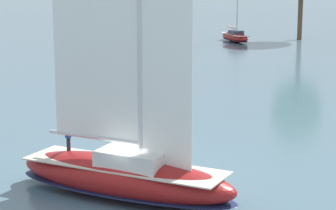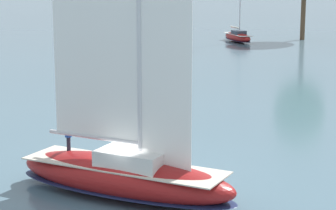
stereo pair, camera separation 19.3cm
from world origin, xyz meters
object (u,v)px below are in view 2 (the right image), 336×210
sailboat_moored_mid_channel (238,37)px  channel_buoy (104,93)px  sailboat_main (124,171)px  sailboat_moored_near_marina (172,48)px

sailboat_moored_mid_channel → channel_buoy: sailboat_moored_mid_channel is taller
sailboat_main → sailboat_moored_mid_channel: (-39.41, 58.03, -0.44)m
sailboat_main → channel_buoy: (-18.86, 14.54, -0.62)m
channel_buoy → sailboat_moored_near_marina: bearing=123.5°
sailboat_main → sailboat_moored_mid_channel: 70.15m
sailboat_moored_mid_channel → sailboat_main: bearing=-55.8°
sailboat_main → sailboat_moored_mid_channel: size_ratio=1.37×
sailboat_moored_near_marina → sailboat_moored_mid_channel: 18.66m
sailboat_main → sailboat_moored_near_marina: 53.34m
sailboat_main → channel_buoy: 23.83m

